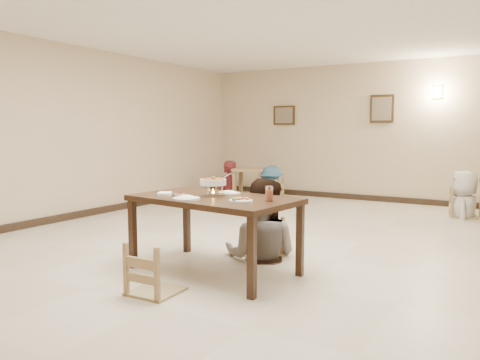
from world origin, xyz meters
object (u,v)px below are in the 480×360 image
Objects in this scene: curry_warmer at (213,182)px; bg_chair_rl at (464,190)px; drink_glass at (269,194)px; bg_chair_ll at (228,177)px; main_table at (214,204)px; chair_far at (262,220)px; bg_diner_a at (228,160)px; bg_diner_b at (271,166)px; bg_chair_lr at (271,180)px; chair_near at (155,244)px; bg_table_left at (250,174)px; bg_diner_c at (465,171)px; main_diner at (262,178)px.

curry_warmer is 0.33× the size of bg_chair_rl.
bg_chair_ll is (-3.56, 4.90, -0.43)m from drink_glass.
chair_far is at bearing 87.07° from main_table.
drink_glass is at bearing 41.65° from bg_diner_a.
bg_diner_a is at bearing 86.73° from bg_diner_b.
bg_chair_lr is at bearing 133.67° from chair_far.
bg_diner_a is at bearing 80.97° from bg_chair_rl.
curry_warmer reaches higher than chair_near.
chair_near is (-0.24, -1.68, 0.02)m from chair_far.
curry_warmer is at bearing 36.10° from bg_diner_a.
curry_warmer is at bearing -83.98° from chair_far.
bg_table_left is (-2.25, 5.82, 0.10)m from chair_near.
bg_diner_c is at bearing 96.43° from bg_diner_a.
bg_chair_rl is at bearing -111.75° from chair_near.
main_table is 1.12× the size of bg_diner_c.
bg_chair_rl is at bearing 91.01° from bg_chair_lr.
chair_near reaches higher than chair_far.
chair_near is 0.49× the size of main_diner.
bg_diner_b is at bearing 133.67° from chair_far.
drink_glass is at bearing -137.03° from bg_chair_ll.
bg_diner_b is at bearing -81.71° from bg_chair_ll.
bg_chair_ll is (-3.07, 4.14, -0.50)m from main_diner.
chair_near is 6.21m from bg_diner_c.
main_diner is 2.23× the size of bg_table_left.
bg_diner_b is (-1.70, 5.78, 0.31)m from chair_near.
bg_chair_rl is 4.93m from bg_diner_a.
main_table is 2.01× the size of bg_chair_lr.
bg_chair_rl is at bearing 74.77° from drink_glass.
chair_near is 0.60× the size of bg_diner_b.
chair_near is 6.03m from bg_diner_b.
bg_diner_c is (1.84, 4.21, -0.13)m from main_diner.
chair_near is at bearing -131.75° from drink_glass.
chair_near is 6.02m from bg_chair_lr.
bg_chair_ll is at bearing -173.30° from bg_table_left.
bg_table_left is 0.56m from bg_chair_ll.
main_diner is (0.17, 0.78, 0.22)m from main_table.
main_table is 0.90m from chair_far.
bg_diner_a is (0.00, 0.00, 0.39)m from bg_chair_ll.
bg_diner_c reaches higher than chair_far.
curry_warmer is at bearing -164.76° from bg_diner_b.
drink_glass is (0.76, 0.86, 0.43)m from chair_near.
bg_table_left is 4.37m from bg_diner_c.
chair_far is 0.47× the size of main_diner.
chair_far is 0.52m from main_diner.
bg_chair_rl is 0.58× the size of bg_diner_c.
chair_near is at bearing -147.13° from bg_chair_ll.
bg_diner_b reaches higher than bg_chair_rl.
bg_diner_a is 1.10× the size of bg_diner_b.
bg_diner_c reaches higher than bg_table_left.
main_diner reaches higher than bg_table_left.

